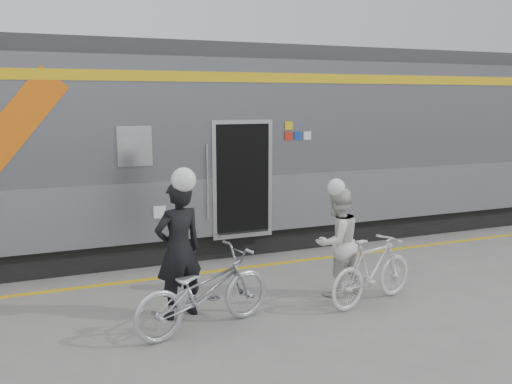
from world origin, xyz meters
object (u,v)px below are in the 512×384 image
woman (337,242)px  bicycle_right (372,270)px  man (179,250)px  bicycle_left (204,291)px

woman → bicycle_right: size_ratio=0.99×
bicycle_right → woman: bearing=13.2°
man → bicycle_right: (2.82, -0.59, -0.46)m
bicycle_left → woman: bearing=-92.7°
bicycle_right → man: bearing=62.7°
bicycle_left → bicycle_right: size_ratio=1.20×
woman → man: bearing=-16.4°
man → bicycle_left: man is taller
man → woman: bearing=163.9°
bicycle_left → woman: (2.32, 0.51, 0.31)m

